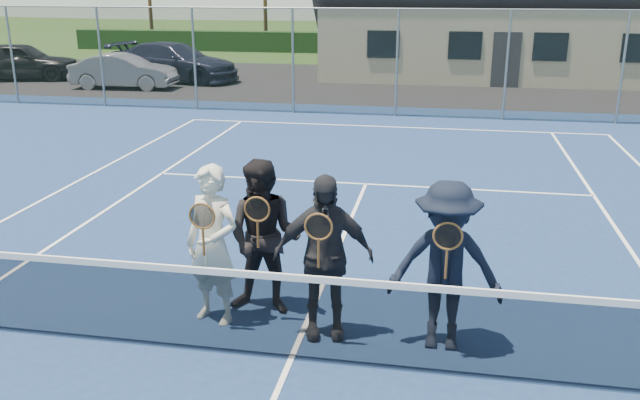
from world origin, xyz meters
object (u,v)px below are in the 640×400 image
object	(u,v)px
car_c	(174,62)
player_b	(265,238)
player_d	(446,267)
tennis_net	(290,314)
player_a	(213,245)
car_a	(20,61)
player_c	(323,257)
car_b	(124,71)

from	to	relation	value
car_c	player_b	world-z (taller)	player_b
player_d	tennis_net	bearing A→B (deg)	-159.14
car_c	player_a	size ratio (longest dim) A/B	2.85
car_a	player_c	size ratio (longest dim) A/B	2.43
player_c	player_d	size ratio (longest dim) A/B	1.00
car_c	player_a	world-z (taller)	player_a
player_b	player_c	distance (m)	0.86
car_c	player_d	distance (m)	21.53
car_a	tennis_net	distance (m)	24.07
player_a	player_b	xyz separation A→B (m)	(0.50, 0.32, -0.00)
player_b	player_d	size ratio (longest dim) A/B	1.00
car_a	car_c	world-z (taller)	car_a
tennis_net	player_c	distance (m)	0.74
car_c	player_b	size ratio (longest dim) A/B	2.85
player_b	car_c	bearing A→B (deg)	114.95
car_b	player_b	bearing A→B (deg)	-152.03
player_c	car_a	bearing A→B (deg)	130.58
car_c	player_d	size ratio (longest dim) A/B	2.85
tennis_net	player_d	bearing A→B (deg)	20.86
car_a	car_c	bearing A→B (deg)	-98.88
tennis_net	player_d	xyz separation A→B (m)	(1.49, 0.57, 0.38)
tennis_net	player_a	bearing A→B (deg)	145.86
car_a	player_d	xyz separation A→B (m)	(16.72, -18.08, 0.17)
tennis_net	player_d	world-z (taller)	player_d
tennis_net	player_b	distance (m)	1.21
player_b	player_d	world-z (taller)	same
car_c	player_c	bearing A→B (deg)	-144.54
tennis_net	car_c	bearing A→B (deg)	115.08
player_a	player_b	distance (m)	0.60
tennis_net	player_a	size ratio (longest dim) A/B	6.49
player_a	player_c	size ratio (longest dim) A/B	1.00
player_d	car_c	bearing A→B (deg)	119.31
tennis_net	player_c	xyz separation A→B (m)	(0.22, 0.60, 0.38)
player_a	player_d	bearing A→B (deg)	-2.93
car_a	player_a	size ratio (longest dim) A/B	2.43
car_a	player_d	distance (m)	24.62
player_a	player_b	size ratio (longest dim) A/B	1.00
player_b	car_a	bearing A→B (deg)	129.84
player_a	player_d	xyz separation A→B (m)	(2.52, -0.13, -0.00)
player_a	player_c	distance (m)	1.25
player_a	tennis_net	bearing A→B (deg)	-34.14
car_a	car_b	size ratio (longest dim) A/B	1.16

